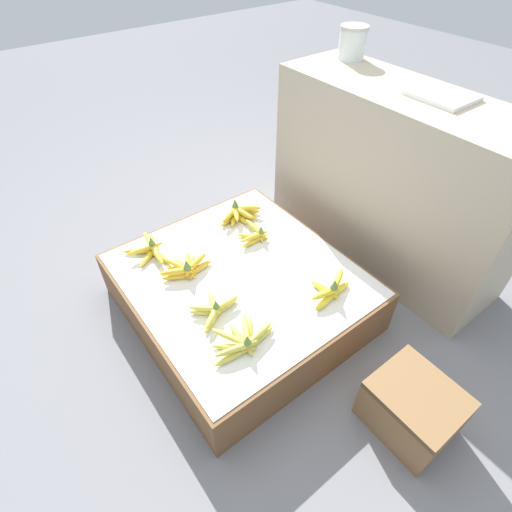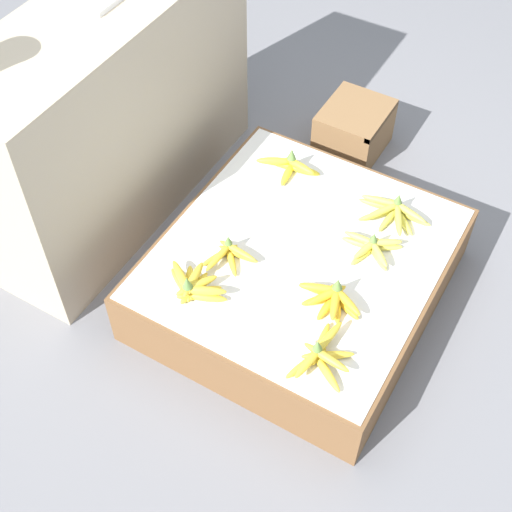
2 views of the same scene
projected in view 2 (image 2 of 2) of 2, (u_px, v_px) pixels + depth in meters
name	position (u px, v px, depth m)	size (l,w,h in m)	color
ground_plane	(298.00, 293.00, 2.60)	(10.00, 10.00, 0.00)	slate
display_platform	(300.00, 273.00, 2.51)	(0.99, 0.92, 0.23)	brown
back_vendor_table	(112.00, 115.00, 2.58)	(1.23, 0.42, 0.84)	tan
wooden_crate	(354.00, 129.00, 3.01)	(0.29, 0.26, 0.21)	olive
banana_bunch_front_left	(321.00, 355.00, 2.13)	(0.25, 0.18, 0.09)	gold
banana_bunch_front_midleft	(331.00, 298.00, 2.26)	(0.15, 0.23, 0.10)	gold
banana_bunch_front_midright	(372.00, 248.00, 2.39)	(0.17, 0.20, 0.08)	#DBCC4C
banana_bunch_front_right	(393.00, 212.00, 2.50)	(0.17, 0.27, 0.09)	gold
banana_bunch_middle_left	(193.00, 286.00, 2.29)	(0.16, 0.24, 0.10)	gold
banana_bunch_middle_midleft	(229.00, 254.00, 2.38)	(0.17, 0.17, 0.08)	gold
banana_bunch_middle_right	(289.00, 166.00, 2.64)	(0.14, 0.24, 0.10)	yellow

